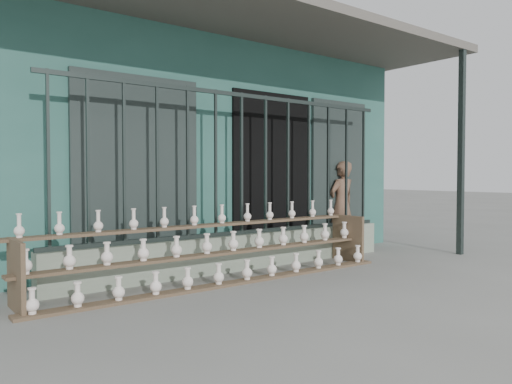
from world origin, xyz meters
TOP-DOWN VIEW (x-y plane):
  - ground at (0.00, 0.00)m, footprint 60.00×60.00m
  - workshop_building at (0.00, 4.23)m, footprint 7.40×6.60m
  - parapet_wall at (0.00, 1.30)m, footprint 5.00×0.20m
  - security_fence at (-0.00, 1.30)m, footprint 5.00×0.04m
  - shelf_rack at (-0.59, 0.89)m, footprint 4.50×0.68m
  - elderly_woman at (2.29, 1.69)m, footprint 0.54×0.37m

SIDE VIEW (x-z plane):
  - ground at x=0.00m, z-range 0.00..0.00m
  - parapet_wall at x=0.00m, z-range 0.00..0.45m
  - shelf_rack at x=-0.59m, z-range -0.07..0.79m
  - elderly_woman at x=2.29m, z-range 0.00..1.43m
  - security_fence at x=0.00m, z-range 0.45..2.25m
  - workshop_building at x=0.00m, z-range 0.02..3.23m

